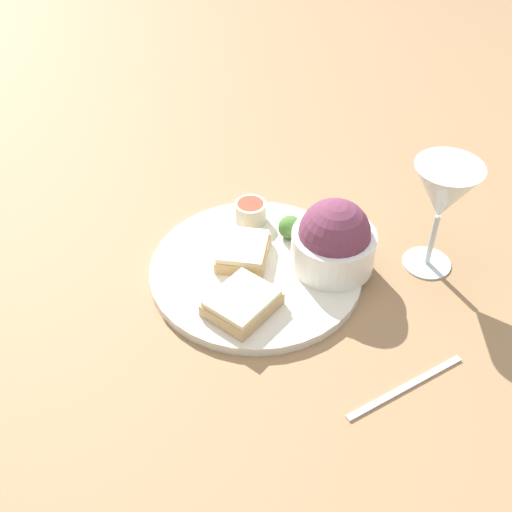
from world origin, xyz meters
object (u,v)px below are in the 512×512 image
object	(u,v)px
salad_bowl	(334,241)
wine_glass	(443,195)
sauce_ramekin	(250,211)
cheese_toast_near	(242,303)
fork	(406,386)
cheese_toast_far	(241,252)

from	to	relation	value
salad_bowl	wine_glass	distance (m)	0.16
sauce_ramekin	cheese_toast_near	world-z (taller)	sauce_ramekin
salad_bowl	fork	bearing A→B (deg)	64.62
cheese_toast_near	fork	bearing A→B (deg)	104.78
salad_bowl	wine_glass	xyz separation A→B (m)	(-0.11, 0.09, 0.07)
cheese_toast_near	salad_bowl	bearing A→B (deg)	170.23
salad_bowl	sauce_ramekin	world-z (taller)	salad_bowl
sauce_ramekin	wine_glass	size ratio (longest dim) A/B	0.28
cheese_toast_near	wine_glass	distance (m)	0.30
wine_glass	salad_bowl	bearing A→B (deg)	-38.90
sauce_ramekin	fork	xyz separation A→B (m)	(0.08, 0.34, -0.03)
salad_bowl	sauce_ramekin	size ratio (longest dim) A/B	2.44
sauce_ramekin	wine_glass	xyz separation A→B (m)	(-0.12, 0.24, 0.09)
salad_bowl	fork	xyz separation A→B (m)	(0.09, 0.19, -0.05)
cheese_toast_far	fork	xyz separation A→B (m)	(0.01, 0.29, -0.02)
salad_bowl	cheese_toast_far	bearing A→B (deg)	-49.44
salad_bowl	cheese_toast_near	xyz separation A→B (m)	(0.15, -0.03, -0.03)
cheese_toast_near	cheese_toast_far	xyz separation A→B (m)	(-0.07, -0.07, 0.00)
sauce_ramekin	cheese_toast_near	distance (m)	0.19
salad_bowl	fork	world-z (taller)	salad_bowl
sauce_ramekin	cheese_toast_near	size ratio (longest dim) A/B	0.50
cheese_toast_near	fork	size ratio (longest dim) A/B	0.56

